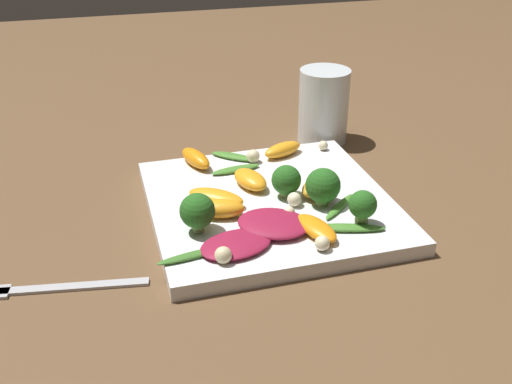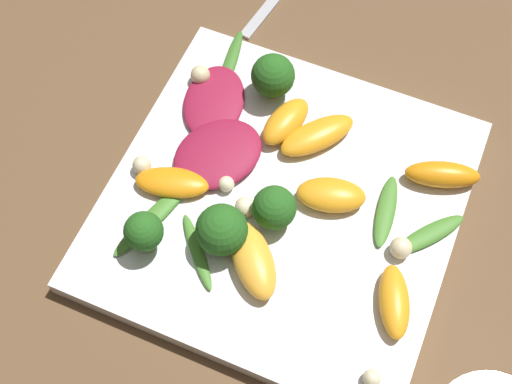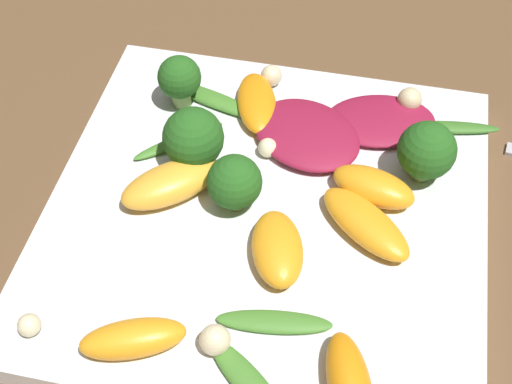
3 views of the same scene
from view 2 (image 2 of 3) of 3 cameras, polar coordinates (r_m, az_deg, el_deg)
name	(u,v)px [view 2 (image 2 of 3)]	position (r m, az deg, el deg)	size (l,w,h in m)	color
ground_plane	(282,209)	(0.62, 2.12, -1.37)	(2.40, 2.40, 0.00)	brown
plate	(283,204)	(0.61, 2.15, -0.99)	(0.29, 0.29, 0.02)	white
radicchio_leaf_0	(218,154)	(0.62, -3.06, 3.08)	(0.10, 0.10, 0.01)	maroon
radicchio_leaf_1	(214,101)	(0.65, -3.38, 7.25)	(0.07, 0.09, 0.01)	maroon
orange_segment_0	(286,122)	(0.63, 2.38, 5.66)	(0.04, 0.06, 0.02)	orange
orange_segment_1	(250,259)	(0.57, -0.47, -5.36)	(0.07, 0.07, 0.02)	#FCAD33
orange_segment_2	(442,175)	(0.62, 14.68, 1.35)	(0.07, 0.04, 0.02)	orange
orange_segment_3	(317,135)	(0.63, 4.92, 4.54)	(0.07, 0.07, 0.02)	orange
orange_segment_4	(331,195)	(0.60, 6.02, -0.24)	(0.06, 0.05, 0.02)	orange
orange_segment_5	(394,302)	(0.57, 11.00, -8.60)	(0.04, 0.07, 0.02)	orange
orange_segment_6	(172,183)	(0.61, -6.71, 0.75)	(0.07, 0.05, 0.02)	orange
broccoli_floret_0	(277,209)	(0.58, 1.68, -1.37)	(0.04, 0.04, 0.04)	#7A9E51
broccoli_floret_1	(222,230)	(0.57, -2.76, -3.08)	(0.04, 0.04, 0.05)	#84AD5B
broccoli_floret_2	(273,76)	(0.64, 1.37, 9.26)	(0.04, 0.04, 0.05)	#7A9E51
broccoli_floret_3	(144,232)	(0.57, -8.96, -3.19)	(0.03, 0.03, 0.04)	#7A9E51
arugula_sprig_0	(430,234)	(0.60, 13.73, -3.31)	(0.05, 0.06, 0.01)	#47842D
arugula_sprig_1	(197,252)	(0.58, -4.72, -4.78)	(0.06, 0.06, 0.01)	#47842D
arugula_sprig_2	(386,211)	(0.61, 10.35, -1.50)	(0.02, 0.07, 0.01)	#47842D
arugula_sprig_3	(154,217)	(0.60, -8.17, -1.97)	(0.04, 0.09, 0.01)	#47842D
arugula_sprig_4	(230,63)	(0.68, -2.07, 10.30)	(0.02, 0.08, 0.01)	#3D7528
macadamia_nut_0	(245,207)	(0.59, -0.88, -1.19)	(0.02, 0.02, 0.02)	beige
macadamia_nut_1	(142,165)	(0.62, -9.11, 2.13)	(0.02, 0.02, 0.02)	beige
macadamia_nut_2	(401,248)	(0.59, 11.52, -4.40)	(0.02, 0.02, 0.02)	beige
macadamia_nut_3	(226,184)	(0.60, -2.39, 0.64)	(0.01, 0.01, 0.01)	beige
macadamia_nut_4	(372,378)	(0.55, 9.25, -14.47)	(0.01, 0.01, 0.01)	beige
macadamia_nut_5	(200,75)	(0.67, -4.47, 9.30)	(0.02, 0.02, 0.02)	beige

